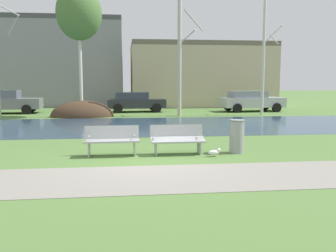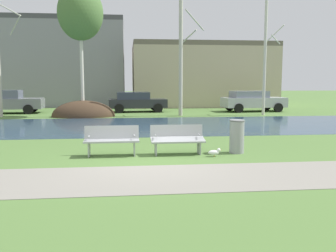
{
  "view_description": "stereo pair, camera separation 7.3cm",
  "coord_description": "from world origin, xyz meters",
  "px_view_note": "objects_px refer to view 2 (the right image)",
  "views": [
    {
      "loc": [
        -0.57,
        -9.69,
        2.19
      ],
      "look_at": [
        0.73,
        1.39,
        0.82
      ],
      "focal_mm": 39.32,
      "sensor_mm": 36.0,
      "label": 1
    },
    {
      "loc": [
        -0.5,
        -9.7,
        2.19
      ],
      "look_at": [
        0.73,
        1.39,
        0.82
      ],
      "focal_mm": 39.32,
      "sensor_mm": 36.0,
      "label": 2
    }
  ],
  "objects_px": {
    "bench_left": "(112,140)",
    "seagull": "(214,152)",
    "parked_hatch_third_silver": "(252,101)",
    "parked_sedan_second_dark": "(136,101)",
    "bench_right": "(177,139)",
    "trash_bin": "(237,136)",
    "parked_van_nearest_grey": "(5,101)"
  },
  "relations": [
    {
      "from": "trash_bin",
      "to": "parked_van_nearest_grey",
      "type": "height_order",
      "value": "parked_van_nearest_grey"
    },
    {
      "from": "parked_sedan_second_dark",
      "to": "parked_hatch_third_silver",
      "type": "bearing_deg",
      "value": -3.66
    },
    {
      "from": "bench_left",
      "to": "parked_van_nearest_grey",
      "type": "relative_size",
      "value": 0.33
    },
    {
      "from": "bench_left",
      "to": "trash_bin",
      "type": "xyz_separation_m",
      "value": [
        3.77,
        -0.0,
        0.05
      ]
    },
    {
      "from": "trash_bin",
      "to": "seagull",
      "type": "height_order",
      "value": "trash_bin"
    },
    {
      "from": "parked_hatch_third_silver",
      "to": "parked_sedan_second_dark",
      "type": "bearing_deg",
      "value": 176.34
    },
    {
      "from": "bench_left",
      "to": "parked_hatch_third_silver",
      "type": "xyz_separation_m",
      "value": [
        9.4,
        14.82,
        0.31
      ]
    },
    {
      "from": "bench_right",
      "to": "trash_bin",
      "type": "distance_m",
      "value": 1.83
    },
    {
      "from": "bench_left",
      "to": "parked_hatch_third_silver",
      "type": "distance_m",
      "value": 17.55
    },
    {
      "from": "trash_bin",
      "to": "parked_sedan_second_dark",
      "type": "bearing_deg",
      "value": 99.86
    },
    {
      "from": "bench_left",
      "to": "seagull",
      "type": "height_order",
      "value": "bench_left"
    },
    {
      "from": "parked_sedan_second_dark",
      "to": "parked_hatch_third_silver",
      "type": "xyz_separation_m",
      "value": [
        8.3,
        -0.53,
        0.04
      ]
    },
    {
      "from": "trash_bin",
      "to": "parked_sedan_second_dark",
      "type": "relative_size",
      "value": 0.25
    },
    {
      "from": "trash_bin",
      "to": "parked_sedan_second_dark",
      "type": "xyz_separation_m",
      "value": [
        -2.67,
        15.35,
        0.22
      ]
    },
    {
      "from": "bench_left",
      "to": "parked_hatch_third_silver",
      "type": "height_order",
      "value": "parked_hatch_third_silver"
    },
    {
      "from": "parked_van_nearest_grey",
      "to": "parked_hatch_third_silver",
      "type": "xyz_separation_m",
      "value": [
        17.17,
        -0.28,
        -0.04
      ]
    },
    {
      "from": "bench_left",
      "to": "bench_right",
      "type": "distance_m",
      "value": 1.95
    },
    {
      "from": "bench_right",
      "to": "seagull",
      "type": "distance_m",
      "value": 1.18
    },
    {
      "from": "parked_sedan_second_dark",
      "to": "parked_van_nearest_grey",
      "type": "bearing_deg",
      "value": -178.37
    },
    {
      "from": "trash_bin",
      "to": "parked_sedan_second_dark",
      "type": "distance_m",
      "value": 15.58
    },
    {
      "from": "bench_left",
      "to": "bench_right",
      "type": "bearing_deg",
      "value": 0.0
    },
    {
      "from": "seagull",
      "to": "bench_right",
      "type": "bearing_deg",
      "value": 154.41
    },
    {
      "from": "bench_left",
      "to": "parked_sedan_second_dark",
      "type": "distance_m",
      "value": 15.39
    },
    {
      "from": "bench_right",
      "to": "parked_hatch_third_silver",
      "type": "height_order",
      "value": "parked_hatch_third_silver"
    },
    {
      "from": "seagull",
      "to": "trash_bin",
      "type": "bearing_deg",
      "value": 31.13
    },
    {
      "from": "bench_right",
      "to": "parked_hatch_third_silver",
      "type": "relative_size",
      "value": 0.36
    },
    {
      "from": "bench_right",
      "to": "parked_van_nearest_grey",
      "type": "height_order",
      "value": "parked_van_nearest_grey"
    },
    {
      "from": "seagull",
      "to": "parked_hatch_third_silver",
      "type": "bearing_deg",
      "value": 67.19
    },
    {
      "from": "bench_right",
      "to": "parked_van_nearest_grey",
      "type": "xyz_separation_m",
      "value": [
        -9.71,
        15.09,
        0.35
      ]
    },
    {
      "from": "bench_right",
      "to": "parked_sedan_second_dark",
      "type": "relative_size",
      "value": 0.39
    },
    {
      "from": "parked_van_nearest_grey",
      "to": "parked_sedan_second_dark",
      "type": "bearing_deg",
      "value": 1.63
    },
    {
      "from": "bench_left",
      "to": "bench_right",
      "type": "xyz_separation_m",
      "value": [
        1.95,
        0.0,
        0.0
      ]
    }
  ]
}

